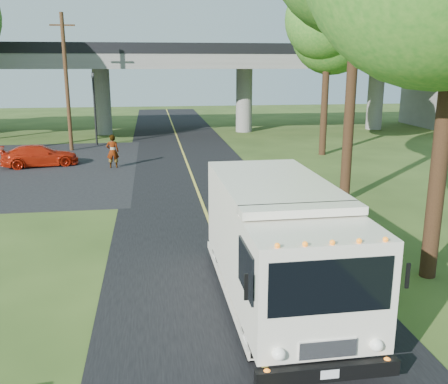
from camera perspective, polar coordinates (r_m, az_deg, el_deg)
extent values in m
plane|color=#2F4518|center=(12.62, 1.95, -12.85)|extent=(120.00, 120.00, 0.00)
cube|color=black|center=(21.90, -2.68, -0.85)|extent=(7.00, 90.00, 0.02)
cube|color=gold|center=(21.89, -2.68, -0.80)|extent=(0.12, 90.00, 0.01)
cube|color=slate|center=(43.07, -5.78, 14.68)|extent=(50.00, 9.00, 1.20)
cube|color=black|center=(38.69, -5.50, 16.05)|extent=(50.00, 0.25, 0.80)
cube|color=black|center=(47.48, -6.07, 15.73)|extent=(50.00, 0.25, 0.80)
cube|color=slate|center=(50.89, 24.20, 10.08)|extent=(4.00, 10.00, 6.00)
cylinder|color=slate|center=(43.32, -13.74, 9.97)|extent=(1.40, 1.40, 5.40)
cylinder|color=slate|center=(43.88, 2.31, 10.42)|extent=(1.40, 1.40, 5.40)
cylinder|color=slate|center=(47.56, 16.90, 10.13)|extent=(1.40, 1.40, 5.40)
cylinder|color=black|center=(37.37, -14.55, 9.12)|extent=(0.14, 0.14, 5.20)
imported|color=black|center=(37.26, -14.75, 12.18)|extent=(0.18, 0.22, 1.10)
cylinder|color=#472D19|center=(35.47, -17.54, 11.73)|extent=(0.26, 0.26, 9.00)
cube|color=#472D19|center=(35.53, -18.01, 17.69)|extent=(1.60, 0.10, 0.10)
cylinder|color=#382314|center=(14.37, 23.50, 4.11)|extent=(0.44, 0.44, 7.00)
cylinder|color=#382314|center=(21.74, 14.16, 8.92)|extent=(0.44, 0.44, 7.70)
cylinder|color=#382314|center=(33.02, 11.42, 9.91)|extent=(0.44, 0.44, 6.65)
sphere|color=#23671B|center=(33.02, 11.86, 18.36)|extent=(5.58, 5.58, 5.58)
sphere|color=#23671B|center=(32.84, 13.00, 18.85)|extent=(4.96, 4.96, 4.96)
cube|color=silver|center=(12.88, 5.27, -3.63)|extent=(2.64, 4.76, 2.42)
cube|color=silver|center=(9.95, 10.02, -10.08)|extent=(2.60, 1.97, 2.20)
cube|color=black|center=(9.00, 12.08, -10.48)|extent=(2.26, 0.11, 1.02)
cube|color=black|center=(9.71, 11.78, -19.51)|extent=(2.69, 0.23, 0.30)
cube|color=silver|center=(13.04, 5.59, -10.39)|extent=(2.66, 6.26, 0.19)
cylinder|color=black|center=(10.42, 3.37, -16.17)|extent=(0.31, 0.97, 0.97)
cylinder|color=black|center=(11.05, 14.93, -14.76)|extent=(0.31, 0.97, 0.97)
cylinder|color=black|center=(14.41, -0.48, -7.13)|extent=(0.31, 0.97, 0.97)
cylinder|color=black|center=(14.87, 7.95, -6.57)|extent=(0.31, 0.97, 0.97)
imported|color=#B6200B|center=(30.85, -20.32, 3.93)|extent=(4.58, 2.67, 1.25)
imported|color=gray|center=(29.09, -12.61, 4.55)|extent=(0.71, 0.47, 1.91)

